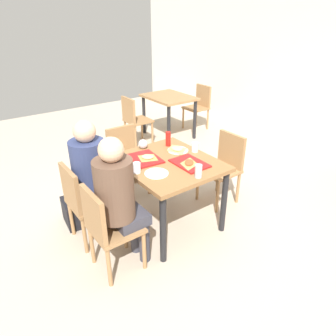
{
  "coord_description": "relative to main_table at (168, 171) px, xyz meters",
  "views": [
    {
      "loc": [
        2.22,
        -1.64,
        2.07
      ],
      "look_at": [
        0.0,
        0.0,
        0.67
      ],
      "focal_mm": 32.96,
      "sensor_mm": 36.0,
      "label": 1
    }
  ],
  "objects": [
    {
      "name": "main_table",
      "position": [
        0.0,
        0.0,
        0.0
      ],
      "size": [
        1.0,
        0.88,
        0.74
      ],
      "color": "olive",
      "rests_on": "ground_plane"
    },
    {
      "name": "handbag",
      "position": [
        -0.6,
        -0.84,
        -0.5
      ],
      "size": [
        0.34,
        0.19,
        0.28
      ],
      "primitive_type": "cube",
      "rotation": [
        0.0,
        0.0,
        -0.11
      ],
      "color": "black",
      "rests_on": "ground_plane"
    },
    {
      "name": "background_chair_far",
      "position": [
        -2.16,
        2.34,
        -0.16
      ],
      "size": [
        0.4,
        0.4,
        0.83
      ],
      "color": "#9E7247",
      "rests_on": "ground_plane"
    },
    {
      "name": "tray_red_near",
      "position": [
        -0.18,
        -0.15,
        0.11
      ],
      "size": [
        0.38,
        0.3,
        0.02
      ],
      "primitive_type": "cube",
      "rotation": [
        0.0,
        0.0,
        -0.1
      ],
      "color": "red",
      "rests_on": "main_table"
    },
    {
      "name": "tray_red_far",
      "position": [
        0.18,
        0.13,
        0.11
      ],
      "size": [
        0.36,
        0.26,
        0.02
      ],
      "primitive_type": "cube",
      "rotation": [
        0.0,
        0.0,
        -0.01
      ],
      "color": "red",
      "rests_on": "main_table"
    },
    {
      "name": "soda_can",
      "position": [
        0.43,
        0.02,
        0.16
      ],
      "size": [
        0.07,
        0.07,
        0.12
      ],
      "primitive_type": "cylinder",
      "color": "#B7BCC6",
      "rests_on": "main_table"
    },
    {
      "name": "chair_near_right",
      "position": [
        0.25,
        -0.82,
        -0.16
      ],
      "size": [
        0.4,
        0.4,
        0.83
      ],
      "color": "#9E7247",
      "rests_on": "ground_plane"
    },
    {
      "name": "background_table",
      "position": [
        -2.16,
        1.61,
        -0.02
      ],
      "size": [
        0.9,
        0.7,
        0.74
      ],
      "color": "#9E7247",
      "rests_on": "ground_plane"
    },
    {
      "name": "plastic_cup_b",
      "position": [
        0.03,
        -0.37,
        0.15
      ],
      "size": [
        0.07,
        0.07,
        0.1
      ],
      "primitive_type": "cylinder",
      "color": "white",
      "rests_on": "main_table"
    },
    {
      "name": "chair_far_side",
      "position": [
        0.0,
        0.82,
        -0.16
      ],
      "size": [
        0.4,
        0.4,
        0.83
      ],
      "color": "#9E7247",
      "rests_on": "ground_plane"
    },
    {
      "name": "pizza_slice_b",
      "position": [
        0.19,
        0.11,
        0.13
      ],
      "size": [
        0.24,
        0.23,
        0.02
      ],
      "color": "tan",
      "rests_on": "tray_red_far"
    },
    {
      "name": "background_chair_near",
      "position": [
        -2.16,
        0.87,
        -0.16
      ],
      "size": [
        0.4,
        0.4,
        0.83
      ],
      "color": "#9E7247",
      "rests_on": "ground_plane"
    },
    {
      "name": "pizza_slice_c",
      "position": [
        -0.16,
        0.24,
        0.12
      ],
      "size": [
        0.25,
        0.22,
        0.02
      ],
      "color": "#DBAD60",
      "rests_on": "paper_plate_center"
    },
    {
      "name": "foil_bundle",
      "position": [
        -0.43,
        -0.02,
        0.15
      ],
      "size": [
        0.1,
        0.1,
        0.1
      ],
      "primitive_type": "sphere",
      "color": "silver",
      "rests_on": "main_table"
    },
    {
      "name": "chair_left_end",
      "position": [
        -0.89,
        0.0,
        -0.16
      ],
      "size": [
        0.4,
        0.4,
        0.83
      ],
      "color": "#9E7247",
      "rests_on": "ground_plane"
    },
    {
      "name": "ground_plane",
      "position": [
        0.0,
        0.0,
        -0.65
      ],
      "size": [
        10.0,
        10.0,
        0.02
      ],
      "primitive_type": "cube",
      "color": "#B7A893"
    },
    {
      "name": "person_in_red",
      "position": [
        -0.25,
        -0.68,
        0.09
      ],
      "size": [
        0.32,
        0.42,
        1.24
      ],
      "color": "#383842",
      "rests_on": "ground_plane"
    },
    {
      "name": "pizza_slice_a",
      "position": [
        -0.16,
        -0.14,
        0.13
      ],
      "size": [
        0.23,
        0.22,
        0.02
      ],
      "color": "#C68C47",
      "rests_on": "tray_red_near"
    },
    {
      "name": "chair_near_left",
      "position": [
        -0.25,
        -0.82,
        -0.16
      ],
      "size": [
        0.4,
        0.4,
        0.83
      ],
      "color": "#9E7247",
      "rests_on": "ground_plane"
    },
    {
      "name": "person_in_brown_jacket",
      "position": [
        0.25,
        -0.68,
        0.09
      ],
      "size": [
        0.32,
        0.42,
        1.24
      ],
      "color": "#383842",
      "rests_on": "ground_plane"
    },
    {
      "name": "plastic_cup_a",
      "position": [
        -0.03,
        0.37,
        0.15
      ],
      "size": [
        0.07,
        0.07,
        0.1
      ],
      "primitive_type": "cylinder",
      "color": "white",
      "rests_on": "main_table"
    },
    {
      "name": "condiment_bottle",
      "position": [
        -0.33,
        0.24,
        0.18
      ],
      "size": [
        0.06,
        0.06,
        0.16
      ],
      "primitive_type": "cylinder",
      "color": "red",
      "rests_on": "main_table"
    },
    {
      "name": "paper_plate_center",
      "position": [
        -0.15,
        0.24,
        0.11
      ],
      "size": [
        0.22,
        0.22,
        0.01
      ],
      "primitive_type": "cylinder",
      "color": "white",
      "rests_on": "main_table"
    },
    {
      "name": "paper_plate_near_edge",
      "position": [
        0.15,
        -0.24,
        0.11
      ],
      "size": [
        0.22,
        0.22,
        0.01
      ],
      "primitive_type": "cylinder",
      "color": "white",
      "rests_on": "main_table"
    }
  ]
}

